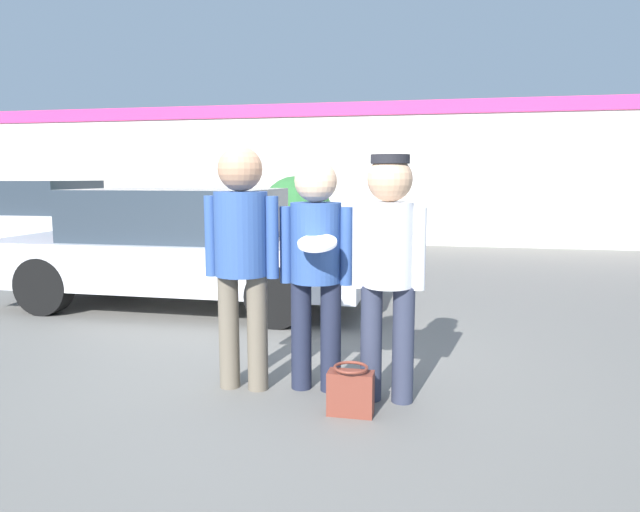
{
  "coord_description": "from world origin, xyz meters",
  "views": [
    {
      "loc": [
        1.18,
        -4.21,
        1.55
      ],
      "look_at": [
        0.32,
        -0.13,
        0.97
      ],
      "focal_mm": 32.0,
      "sensor_mm": 36.0,
      "label": 1
    }
  ],
  "objects_px": {
    "person_middle_with_frisbee": "(316,255)",
    "parked_car_far": "(30,220)",
    "shrub": "(296,212)",
    "person_right": "(389,256)",
    "handbag": "(351,391)",
    "person_left": "(241,245)",
    "parked_car_near": "(185,247)"
  },
  "relations": [
    {
      "from": "person_middle_with_frisbee",
      "to": "parked_car_far",
      "type": "height_order",
      "value": "person_middle_with_frisbee"
    },
    {
      "from": "shrub",
      "to": "person_right",
      "type": "bearing_deg",
      "value": -71.63
    },
    {
      "from": "parked_car_far",
      "to": "handbag",
      "type": "bearing_deg",
      "value": -39.54
    },
    {
      "from": "parked_car_far",
      "to": "person_left",
      "type": "bearing_deg",
      "value": -41.64
    },
    {
      "from": "person_right",
      "to": "parked_car_near",
      "type": "xyz_separation_m",
      "value": [
        -2.69,
        2.55,
        -0.31
      ]
    },
    {
      "from": "person_right",
      "to": "parked_car_near",
      "type": "distance_m",
      "value": 3.72
    },
    {
      "from": "person_middle_with_frisbee",
      "to": "handbag",
      "type": "xyz_separation_m",
      "value": [
        0.32,
        -0.4,
        -0.84
      ]
    },
    {
      "from": "person_middle_with_frisbee",
      "to": "handbag",
      "type": "relative_size",
      "value": 5.06
    },
    {
      "from": "person_left",
      "to": "parked_car_near",
      "type": "bearing_deg",
      "value": 122.93
    },
    {
      "from": "person_left",
      "to": "handbag",
      "type": "distance_m",
      "value": 1.28
    },
    {
      "from": "shrub",
      "to": "handbag",
      "type": "bearing_deg",
      "value": -73.46
    },
    {
      "from": "person_left",
      "to": "parked_car_near",
      "type": "distance_m",
      "value": 3.03
    },
    {
      "from": "handbag",
      "to": "shrub",
      "type": "bearing_deg",
      "value": 106.54
    },
    {
      "from": "shrub",
      "to": "person_middle_with_frisbee",
      "type": "bearing_deg",
      "value": -74.75
    },
    {
      "from": "person_right",
      "to": "parked_car_near",
      "type": "relative_size",
      "value": 0.38
    },
    {
      "from": "person_right",
      "to": "parked_car_far",
      "type": "height_order",
      "value": "person_right"
    },
    {
      "from": "parked_car_far",
      "to": "handbag",
      "type": "xyz_separation_m",
      "value": [
        6.95,
        -5.74,
        -0.59
      ]
    },
    {
      "from": "person_middle_with_frisbee",
      "to": "parked_car_near",
      "type": "relative_size",
      "value": 0.38
    },
    {
      "from": "handbag",
      "to": "parked_car_far",
      "type": "bearing_deg",
      "value": 140.46
    },
    {
      "from": "parked_car_near",
      "to": "parked_car_far",
      "type": "height_order",
      "value": "parked_car_far"
    },
    {
      "from": "parked_car_near",
      "to": "person_middle_with_frisbee",
      "type": "bearing_deg",
      "value": -48.45
    },
    {
      "from": "person_middle_with_frisbee",
      "to": "person_right",
      "type": "bearing_deg",
      "value": -11.32
    },
    {
      "from": "parked_car_near",
      "to": "shrub",
      "type": "bearing_deg",
      "value": 90.87
    },
    {
      "from": "parked_car_near",
      "to": "handbag",
      "type": "relative_size",
      "value": 13.37
    },
    {
      "from": "person_left",
      "to": "parked_car_near",
      "type": "height_order",
      "value": "person_left"
    },
    {
      "from": "person_left",
      "to": "parked_car_far",
      "type": "height_order",
      "value": "person_left"
    },
    {
      "from": "person_left",
      "to": "person_middle_with_frisbee",
      "type": "bearing_deg",
      "value": 9.03
    },
    {
      "from": "parked_car_far",
      "to": "handbag",
      "type": "relative_size",
      "value": 13.09
    },
    {
      "from": "parked_car_near",
      "to": "person_left",
      "type": "bearing_deg",
      "value": -57.07
    },
    {
      "from": "parked_car_near",
      "to": "handbag",
      "type": "bearing_deg",
      "value": -48.82
    },
    {
      "from": "person_right",
      "to": "person_left",
      "type": "bearing_deg",
      "value": 178.83
    },
    {
      "from": "parked_car_near",
      "to": "shrub",
      "type": "height_order",
      "value": "shrub"
    }
  ]
}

